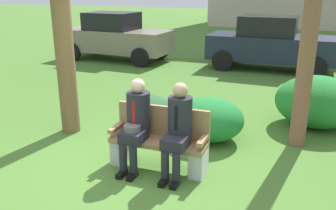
{
  "coord_description": "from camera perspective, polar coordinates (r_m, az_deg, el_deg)",
  "views": [
    {
      "loc": [
        2.18,
        -4.22,
        2.55
      ],
      "look_at": [
        0.39,
        0.62,
        0.85
      ],
      "focal_mm": 38.68,
      "sensor_mm": 36.0,
      "label": 1
    }
  ],
  "objects": [
    {
      "name": "ground_plane",
      "position": [
        5.39,
        -6.32,
        -10.12
      ],
      "size": [
        80.0,
        80.0,
        0.0
      ],
      "primitive_type": "plane",
      "color": "#4A782E"
    },
    {
      "name": "park_bench",
      "position": [
        5.3,
        -1.32,
        -5.75
      ],
      "size": [
        1.41,
        0.44,
        0.9
      ],
      "color": "#99754C",
      "rests_on": "ground"
    },
    {
      "name": "seated_man_left",
      "position": [
        5.18,
        -5.07,
        -2.39
      ],
      "size": [
        0.34,
        0.72,
        1.32
      ],
      "color": "#23232D",
      "rests_on": "ground"
    },
    {
      "name": "seated_man_right",
      "position": [
        4.96,
        1.58,
        -3.23
      ],
      "size": [
        0.34,
        0.72,
        1.32
      ],
      "color": "#23232D",
      "rests_on": "ground"
    },
    {
      "name": "shrub_near_bench",
      "position": [
        6.27,
        6.52,
        -2.23
      ],
      "size": [
        1.19,
        1.09,
        0.74
      ],
      "primitive_type": "ellipsoid",
      "color": "#1F7832",
      "rests_on": "ground"
    },
    {
      "name": "shrub_mid_lawn",
      "position": [
        7.36,
        22.47,
        0.5
      ],
      "size": [
        1.55,
        1.42,
        0.97
      ],
      "primitive_type": "ellipsoid",
      "color": "#247D2E",
      "rests_on": "ground"
    },
    {
      "name": "shrub_far_lawn",
      "position": [
        6.75,
        -3.24,
        -1.11
      ],
      "size": [
        1.02,
        0.94,
        0.64
      ],
      "primitive_type": "ellipsoid",
      "color": "#2B5933",
      "rests_on": "ground"
    },
    {
      "name": "parked_car_near",
      "position": [
        13.3,
        -8.29,
        10.63
      ],
      "size": [
        3.99,
        1.91,
        1.68
      ],
      "color": "slate",
      "rests_on": "ground"
    },
    {
      "name": "parked_car_far",
      "position": [
        12.0,
        15.84,
        9.34
      ],
      "size": [
        3.95,
        1.81,
        1.68
      ],
      "color": "#1E2338",
      "rests_on": "ground"
    }
  ]
}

